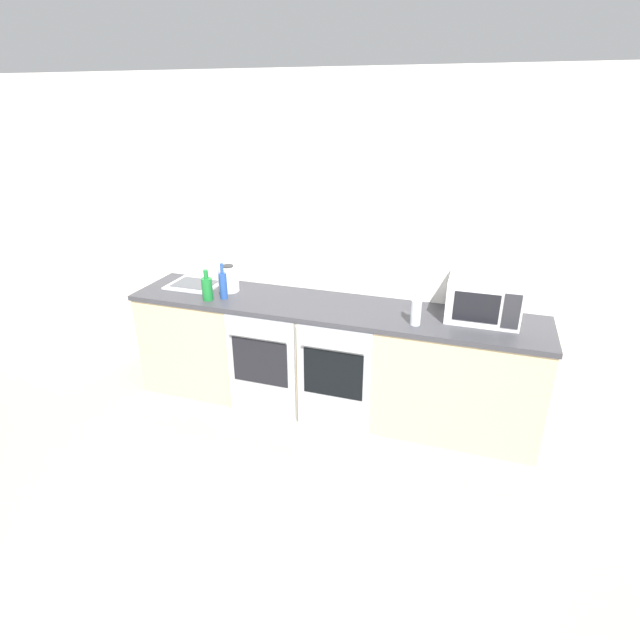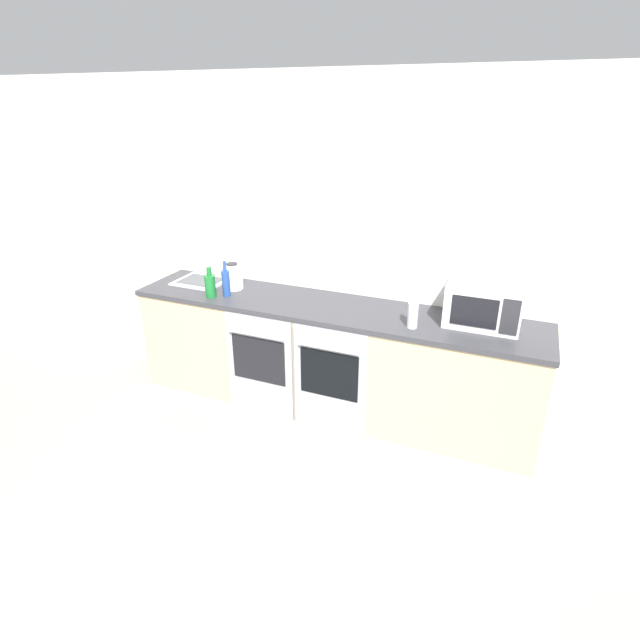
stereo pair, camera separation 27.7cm
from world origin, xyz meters
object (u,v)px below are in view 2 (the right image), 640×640
oven_right (330,381)px  bottle_green (210,285)px  oven_left (260,366)px  kettle (233,276)px  sink (201,280)px  bottle_clear (413,314)px  bottle_blue (226,282)px  microwave (484,304)px

oven_right → bottle_green: bearing=172.8°
oven_left → kettle: kettle is taller
oven_left → oven_right: bearing=0.0°
kettle → sink: bearing=174.3°
bottle_green → bottle_clear: size_ratio=0.98×
kettle → sink: sink is taller
oven_left → bottle_clear: 1.30m
bottle_clear → bottle_blue: bearing=178.7°
bottle_green → kettle: (0.06, 0.24, 0.01)m
bottle_blue → sink: bottle_blue is taller
oven_left → bottle_clear: (1.15, 0.17, 0.57)m
microwave → bottle_green: microwave is taller
kettle → microwave: bearing=1.3°
oven_left → bottle_green: size_ratio=3.43×
oven_left → microwave: 1.77m
bottle_green → bottle_blue: (0.11, 0.07, 0.02)m
bottle_green → sink: (-0.29, 0.28, -0.08)m
bottle_green → oven_right: bearing=-7.2°
oven_left → bottle_green: bottle_green is taller
sink → microwave: bearing=0.3°
bottle_green → sink: size_ratio=0.59×
bottle_green → kettle: bottle_green is taller
oven_right → kettle: 1.25m
oven_right → bottle_blue: 1.17m
sink → bottle_clear: bearing=-7.1°
oven_left → bottle_clear: bearing=8.5°
oven_left → bottle_green: (-0.50, 0.14, 0.57)m
microwave → bottle_green: (-2.10, -0.29, -0.06)m
oven_right → bottle_clear: bottle_clear is taller
microwave → bottle_blue: bearing=-173.8°
oven_left → bottle_green: bearing=164.6°
oven_right → bottle_blue: size_ratio=2.93×
bottle_clear → kettle: (-1.59, 0.21, 0.01)m
microwave → sink: microwave is taller
oven_right → bottle_blue: (-1.00, 0.21, 0.58)m
oven_right → microwave: bearing=23.0°
bottle_clear → kettle: 1.61m
microwave → sink: 2.39m
bottle_green → sink: 0.41m
microwave → kettle: size_ratio=2.30×
bottle_clear → kettle: size_ratio=1.14×
oven_right → bottle_clear: bearing=17.2°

